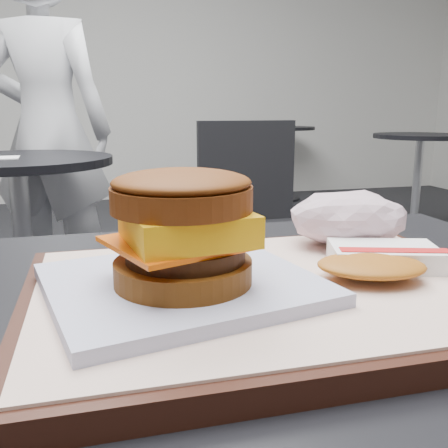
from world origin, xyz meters
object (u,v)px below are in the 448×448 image
hash_brown (378,260)px  breakfast_sandwich (183,242)px  crumpled_wrapper (349,218)px  patron (49,131)px  serving_tray (271,294)px  neighbor_chair (217,214)px  neighbor_table (21,210)px

hash_brown → breakfast_sandwich: bearing=-177.1°
breakfast_sandwich → crumpled_wrapper: breakfast_sandwich is taller
crumpled_wrapper → patron: (-0.44, 2.07, 0.01)m
serving_tray → hash_brown: 0.10m
serving_tray → patron: 2.18m
serving_tray → hash_brown: (0.09, 0.00, 0.02)m
neighbor_chair → patron: (-0.67, 0.60, 0.31)m
hash_brown → crumpled_wrapper: crumpled_wrapper is taller
patron → neighbor_chair: bearing=159.5°
hash_brown → patron: patron is taller
serving_tray → neighbor_chair: bearing=77.8°
breakfast_sandwich → neighbor_table: bearing=101.6°
crumpled_wrapper → neighbor_table: 1.65m
serving_tray → hash_brown: size_ratio=2.91×
breakfast_sandwich → patron: size_ratio=0.13×
hash_brown → neighbor_table: size_ratio=0.17×
hash_brown → crumpled_wrapper: bearing=77.7°
neighbor_table → neighbor_chair: (0.75, -0.08, -0.04)m
breakfast_sandwich → patron: patron is taller
neighbor_table → breakfast_sandwich: bearing=-78.4°
serving_tray → breakfast_sandwich: size_ratio=1.72×
hash_brown → patron: (-0.42, 2.16, 0.02)m
serving_tray → crumpled_wrapper: size_ratio=3.16×
breakfast_sandwich → serving_tray: bearing=6.5°
crumpled_wrapper → patron: size_ratio=0.07×
crumpled_wrapper → breakfast_sandwich: bearing=-152.5°
breakfast_sandwich → neighbor_table: 1.70m
crumpled_wrapper → patron: 2.12m
hash_brown → neighbor_chair: bearing=81.1°
crumpled_wrapper → neighbor_chair: 1.51m
hash_brown → patron: size_ratio=0.08×
neighbor_table → neighbor_chair: bearing=-6.1°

